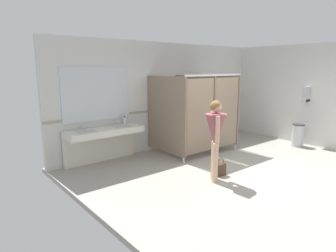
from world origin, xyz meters
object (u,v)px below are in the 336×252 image
paper_towel_dispenser_upper (307,95)px  handbag (221,169)px  person_standing (215,131)px  trash_bin (298,135)px  soap_dispenser (125,121)px

paper_towel_dispenser_upper → handbag: 3.98m
person_standing → handbag: size_ratio=4.11×
trash_bin → handbag: 3.46m
paper_towel_dispenser_upper → person_standing: (-4.06, -0.24, -0.45)m
paper_towel_dispenser_upper → handbag: size_ratio=1.17×
paper_towel_dispenser_upper → soap_dispenser: (-4.58, 2.20, -0.52)m
handbag → soap_dispenser: soap_dispenser is taller
paper_towel_dispenser_upper → person_standing: size_ratio=0.28×
paper_towel_dispenser_upper → person_standing: 4.09m
person_standing → soap_dispenser: (-0.52, 2.44, -0.07)m
trash_bin → person_standing: person_standing is taller
paper_towel_dispenser_upper → soap_dispenser: bearing=154.4°
paper_towel_dispenser_upper → soap_dispenser: size_ratio=2.19×
paper_towel_dispenser_upper → person_standing: paper_towel_dispenser_upper is taller
person_standing → handbag: 0.90m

